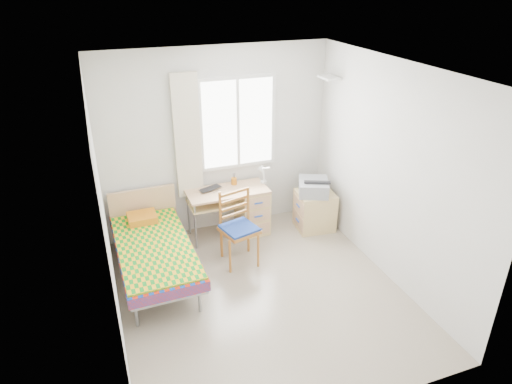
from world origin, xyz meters
The scene contains 17 objects.
floor centered at (0.00, 0.00, 0.00)m, with size 3.50×3.50×0.00m, color #BCAD93.
ceiling centered at (0.00, 0.00, 2.60)m, with size 3.50×3.50×0.00m, color white.
wall_back centered at (0.00, 1.75, 1.30)m, with size 3.20×3.20×0.00m, color silver.
wall_left centered at (-1.60, 0.00, 1.30)m, with size 3.50×3.50×0.00m, color silver.
wall_right centered at (1.60, 0.00, 1.30)m, with size 3.50×3.50×0.00m, color silver.
window centered at (0.30, 1.73, 1.55)m, with size 1.10×0.04×1.30m.
curtain centered at (-0.42, 1.68, 1.45)m, with size 0.35×0.05×1.70m, color beige.
floating_shelf centered at (1.49, 1.40, 2.15)m, with size 0.20×0.32×0.03m, color white.
bed centered at (-1.10, 0.84, 0.39)m, with size 0.91×1.88×0.80m.
desk centered at (0.33, 1.44, 0.38)m, with size 1.13×0.53×0.70m.
chair centered at (-0.02, 0.77, 0.54)m, with size 0.51×0.51×0.97m.
cabinet centered at (1.28, 1.18, 0.28)m, with size 0.57×0.52×0.57m.
printer centered at (1.24, 1.19, 0.67)m, with size 0.56×0.60×0.20m.
laptop centered at (-0.16, 1.49, 0.71)m, with size 0.32×0.21×0.03m, color black.
pen_cup centered at (0.19, 1.59, 0.75)m, with size 0.08×0.08×0.10m, color orange.
task_lamp centered at (0.54, 1.39, 0.91)m, with size 0.20×0.30×0.34m.
book centered at (-0.13, 1.42, 0.59)m, with size 0.15×0.20×0.02m, color gray.
Camera 1 is at (-1.56, -4.03, 3.43)m, focal length 32.00 mm.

